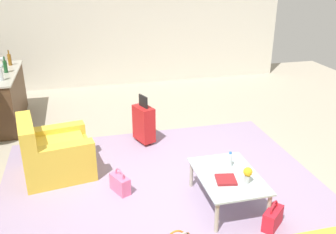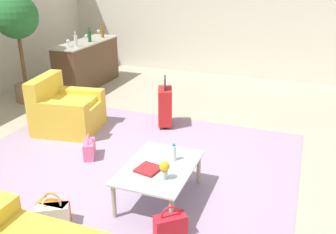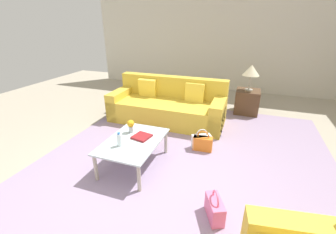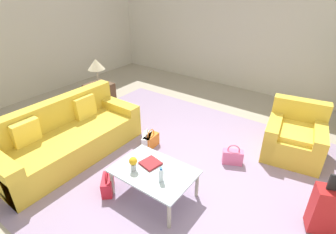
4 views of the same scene
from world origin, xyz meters
name	(u,v)px [view 1 (image 1 of 4)]	position (x,y,z in m)	size (l,w,h in m)	color
ground_plane	(180,191)	(0.00, 0.00, 0.00)	(12.00, 12.00, 0.00)	#A89E89
wall_right	(125,22)	(5.06, 0.00, 1.55)	(0.12, 8.00, 3.10)	beige
area_rug	(178,221)	(-0.60, 0.20, 0.00)	(5.20, 4.40, 0.01)	#9984A3
armchair	(52,156)	(0.89, 1.67, 0.30)	(1.02, 1.07, 0.88)	gold
coffee_table	(228,178)	(-0.40, -0.50, 0.38)	(1.07, 0.75, 0.42)	silver
water_bottle	(230,160)	(-0.20, -0.60, 0.52)	(0.06, 0.06, 0.20)	silver
coffee_table_book	(226,180)	(-0.52, -0.42, 0.44)	(0.24, 0.24, 0.03)	maroon
flower_vase	(248,174)	(-0.62, -0.65, 0.55)	(0.11, 0.11, 0.21)	#B2B7BC
bar_console	(4,97)	(3.10, 2.60, 0.51)	(1.83, 0.60, 0.99)	#513823
wine_glass_left_of_centre	(1,67)	(3.10, 2.57, 1.10)	(0.08, 0.08, 0.15)	silver
wine_glass_right_of_centre	(2,59)	(3.72, 2.64, 1.10)	(0.08, 0.08, 0.15)	silver
wine_bottle_clear	(1,74)	(2.58, 2.49, 1.11)	(0.07, 0.07, 0.30)	silver
wine_bottle_green	(5,66)	(3.09, 2.49, 1.11)	(0.07, 0.07, 0.30)	#194C23
wine_bottle_amber	(10,59)	(3.64, 2.49, 1.11)	(0.07, 0.07, 0.30)	brown
suitcase_red	(144,123)	(1.60, 0.20, 0.36)	(0.45, 0.35, 0.85)	red
handbag_red	(273,218)	(-0.96, -0.84, 0.13)	(0.31, 0.33, 0.36)	red
handbag_pink	(120,184)	(0.19, 0.79, 0.13)	(0.35, 0.26, 0.36)	pink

